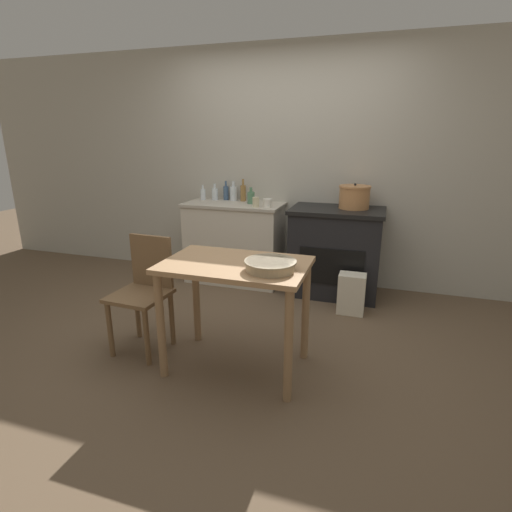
% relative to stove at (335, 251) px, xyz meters
% --- Properties ---
extents(ground_plane, '(14.00, 14.00, 0.00)m').
position_rel_stove_xyz_m(ground_plane, '(-0.61, -1.25, -0.46)').
color(ground_plane, brown).
extents(wall_back, '(8.00, 0.07, 2.55)m').
position_rel_stove_xyz_m(wall_back, '(-0.61, 0.33, 0.82)').
color(wall_back, '#B2AD9E').
rests_on(wall_back, ground_plane).
extents(counter_cabinet, '(1.08, 0.55, 0.90)m').
position_rel_stove_xyz_m(counter_cabinet, '(-1.14, 0.04, -0.01)').
color(counter_cabinet, beige).
rests_on(counter_cabinet, ground_plane).
extents(stove, '(0.94, 0.63, 0.91)m').
position_rel_stove_xyz_m(stove, '(0.00, 0.00, 0.00)').
color(stove, black).
rests_on(stove, ground_plane).
extents(work_table, '(0.98, 0.64, 0.80)m').
position_rel_stove_xyz_m(work_table, '(-0.48, -1.65, 0.20)').
color(work_table, '#A87F56').
rests_on(work_table, ground_plane).
extents(chair, '(0.42, 0.42, 0.88)m').
position_rel_stove_xyz_m(chair, '(-1.26, -1.59, 0.03)').
color(chair, brown).
rests_on(chair, ground_plane).
extents(flour_sack, '(0.25, 0.17, 0.39)m').
position_rel_stove_xyz_m(flour_sack, '(0.22, -0.46, -0.26)').
color(flour_sack, beige).
rests_on(flour_sack, ground_plane).
extents(stock_pot, '(0.31, 0.31, 0.25)m').
position_rel_stove_xyz_m(stock_pot, '(0.15, 0.06, 0.57)').
color(stock_pot, '#B77A47').
rests_on(stock_pot, stove).
extents(mixing_bowl_large, '(0.33, 0.33, 0.06)m').
position_rel_stove_xyz_m(mixing_bowl_large, '(-0.21, -1.73, 0.38)').
color(mixing_bowl_large, tan).
rests_on(mixing_bowl_large, work_table).
extents(bottle_far_left, '(0.08, 0.08, 0.18)m').
position_rel_stove_xyz_m(bottle_far_left, '(-0.95, 0.07, 0.51)').
color(bottle_far_left, '#517F5B').
rests_on(bottle_far_left, counter_cabinet).
extents(bottle_left, '(0.06, 0.06, 0.22)m').
position_rel_stove_xyz_m(bottle_left, '(-1.31, 0.23, 0.53)').
color(bottle_left, '#3D5675').
rests_on(bottle_left, counter_cabinet).
extents(bottle_mid_left, '(0.06, 0.06, 0.25)m').
position_rel_stove_xyz_m(bottle_mid_left, '(-1.09, 0.20, 0.54)').
color(bottle_mid_left, olive).
rests_on(bottle_mid_left, counter_cabinet).
extents(bottle_center_left, '(0.06, 0.06, 0.17)m').
position_rel_stove_xyz_m(bottle_center_left, '(-1.56, 0.15, 0.51)').
color(bottle_center_left, silver).
rests_on(bottle_center_left, counter_cabinet).
extents(bottle_center, '(0.08, 0.08, 0.22)m').
position_rel_stove_xyz_m(bottle_center, '(-1.21, 0.20, 0.53)').
color(bottle_center, silver).
rests_on(bottle_center, counter_cabinet).
extents(bottle_center_right, '(0.07, 0.07, 0.19)m').
position_rel_stove_xyz_m(bottle_center_right, '(-1.43, 0.18, 0.52)').
color(bottle_center_right, silver).
rests_on(bottle_center_right, counter_cabinet).
extents(cup_mid_right, '(0.09, 0.09, 0.09)m').
position_rel_stove_xyz_m(cup_mid_right, '(-0.72, -0.09, 0.49)').
color(cup_mid_right, silver).
rests_on(cup_mid_right, counter_cabinet).
extents(cup_right, '(0.07, 0.07, 0.10)m').
position_rel_stove_xyz_m(cup_right, '(-0.83, -0.12, 0.49)').
color(cup_right, beige).
rests_on(cup_right, counter_cabinet).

